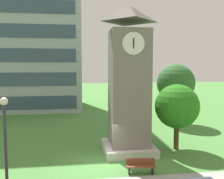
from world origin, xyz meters
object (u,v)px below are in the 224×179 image
(clock_tower, at_px, (129,88))
(street_lamp, at_px, (5,140))
(tree_near_tower, at_px, (176,83))
(tree_streetside, at_px, (177,107))
(park_bench, at_px, (141,166))

(clock_tower, relative_size, street_lamp, 2.12)
(tree_near_tower, xyz_separation_m, tree_streetside, (-3.33, -8.57, -1.22))
(street_lamp, bearing_deg, clock_tower, 44.07)
(tree_near_tower, bearing_deg, clock_tower, -129.84)
(street_lamp, relative_size, tree_near_tower, 0.77)
(clock_tower, height_order, tree_streetside, clock_tower)
(clock_tower, xyz_separation_m, tree_near_tower, (7.21, 8.64, -0.31))
(street_lamp, xyz_separation_m, tree_near_tower, (14.34, 15.54, 1.36))
(park_bench, bearing_deg, clock_tower, 89.35)
(tree_near_tower, distance_m, tree_streetside, 9.28)
(clock_tower, height_order, tree_near_tower, clock_tower)
(tree_streetside, bearing_deg, clock_tower, -178.94)
(street_lamp, distance_m, tree_near_tower, 21.19)
(clock_tower, bearing_deg, park_bench, -90.65)
(clock_tower, bearing_deg, tree_streetside, 1.06)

